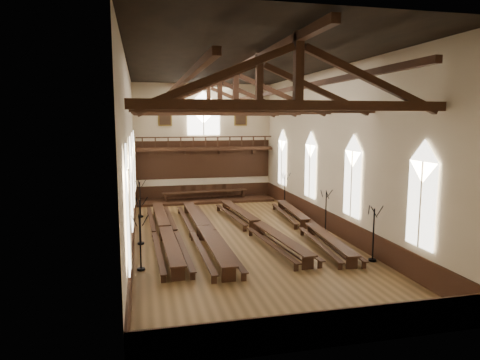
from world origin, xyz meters
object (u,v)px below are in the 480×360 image
at_px(candelabrum_right_mid, 326,220).
at_px(candelabrum_right_near, 373,244).
at_px(candelabrum_left_mid, 140,230).
at_px(refectory_row_c, 257,224).
at_px(candelabrum_left_near, 141,254).
at_px(refectory_row_a, 165,229).
at_px(refectory_row_b, 203,229).
at_px(high_table, 205,192).
at_px(dais, 205,200).
at_px(candelabrum_right_far, 285,197).
at_px(candelabrum_left_far, 140,206).
at_px(refectory_row_d, 309,224).

bearing_deg(candelabrum_right_mid, candelabrum_right_near, -90.00).
bearing_deg(candelabrum_right_near, candelabrum_left_mid, 153.48).
bearing_deg(candelabrum_right_near, refectory_row_c, 122.90).
xyz_separation_m(candelabrum_left_near, candelabrum_right_mid, (11.10, 4.27, 0.01)).
bearing_deg(refectory_row_a, candelabrum_right_near, -33.50).
bearing_deg(refectory_row_b, candelabrum_left_mid, -173.57).
xyz_separation_m(refectory_row_b, candelabrum_right_near, (7.53, -5.94, 0.27)).
height_order(refectory_row_b, candelabrum_right_near, candelabrum_right_near).
height_order(refectory_row_a, candelabrum_right_mid, candelabrum_right_mid).
bearing_deg(candelabrum_left_near, high_table, 71.50).
bearing_deg(refectory_row_b, candelabrum_left_near, -127.29).
relative_size(dais, candelabrum_right_far, 4.07).
xyz_separation_m(refectory_row_b, candelabrum_left_mid, (-3.57, -0.40, 0.24)).
relative_size(refectory_row_b, candelabrum_left_near, 5.62).
relative_size(refectory_row_b, candelabrum_left_far, 5.47).
distance_m(refectory_row_a, candelabrum_right_near, 11.66).
bearing_deg(refectory_row_d, refectory_row_a, 176.41).
bearing_deg(high_table, candelabrum_right_near, -71.86).
relative_size(candelabrum_right_mid, candelabrum_right_far, 0.95).
distance_m(refectory_row_d, candelabrum_left_near, 11.14).
relative_size(refectory_row_a, refectory_row_d, 1.03).
bearing_deg(candelabrum_left_far, candelabrum_right_mid, -31.80).
distance_m(refectory_row_a, candelabrum_left_near, 5.36).
bearing_deg(candelabrum_right_mid, candelabrum_right_far, 90.00).
relative_size(refectory_row_a, candelabrum_left_near, 5.53).
relative_size(refectory_row_d, candelabrum_right_far, 5.03).
bearing_deg(candelabrum_left_mid, refectory_row_a, 32.86).
height_order(refectory_row_d, candelabrum_left_far, candelabrum_left_far).
relative_size(high_table, candelabrum_left_near, 2.80).
relative_size(refectory_row_a, candelabrum_right_far, 5.18).
distance_m(refectory_row_b, candelabrum_right_far, 10.47).
height_order(refectory_row_b, refectory_row_c, refectory_row_b).
relative_size(dais, candelabrum_left_mid, 4.23).
relative_size(candelabrum_left_mid, candelabrum_left_far, 1.00).
bearing_deg(refectory_row_d, candelabrum_left_near, -155.46).
distance_m(refectory_row_d, candelabrum_left_mid, 10.14).
relative_size(high_table, candelabrum_right_mid, 2.75).
relative_size(refectory_row_b, refectory_row_c, 1.02).
xyz_separation_m(candelabrum_left_near, candelabrum_right_near, (11.10, -1.26, 0.05)).
height_order(dais, candelabrum_left_near, candelabrum_left_near).
bearing_deg(refectory_row_b, candelabrum_left_far, 118.89).
height_order(candelabrum_right_near, candelabrum_right_far, candelabrum_right_far).
height_order(refectory_row_a, candelabrum_right_far, candelabrum_right_far).
bearing_deg(high_table, refectory_row_a, -110.13).
xyz_separation_m(dais, candelabrum_left_mid, (-5.40, -11.86, 0.72)).
bearing_deg(candelabrum_right_near, candelabrum_right_mid, 90.00).
bearing_deg(high_table, refectory_row_d, -67.66).
relative_size(refectory_row_b, candelabrum_right_mid, 5.52).
relative_size(high_table, candelabrum_left_far, 2.72).
relative_size(refectory_row_d, candelabrum_left_near, 5.36).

